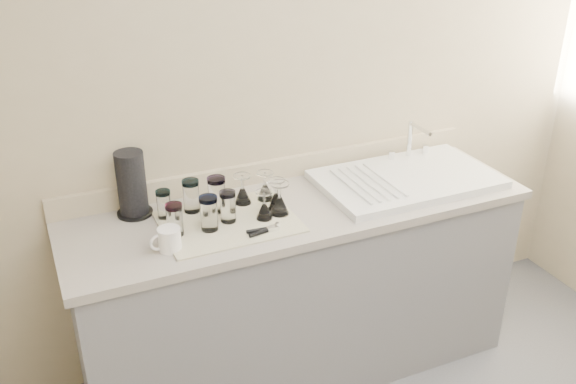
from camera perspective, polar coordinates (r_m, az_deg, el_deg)
name	(u,v)px	position (r m, az deg, el deg)	size (l,w,h in m)	color
room_envelope	(513,174)	(1.62, 19.40, 1.51)	(3.54, 3.50, 2.52)	#56565B
counter_unit	(299,289)	(3.04, 0.98, -8.65)	(2.06, 0.62, 0.90)	slate
sink_unit	(406,178)	(3.05, 10.49, 1.19)	(0.82, 0.50, 0.22)	white
dish_towel	(228,222)	(2.67, -5.32, -2.63)	(0.55, 0.42, 0.01)	silver
tumbler_teal	(164,204)	(2.71, -10.98, -1.05)	(0.06, 0.06, 0.12)	white
tumbler_cyan	(191,196)	(2.73, -8.60, -0.33)	(0.07, 0.07, 0.14)	white
tumbler_purple	(217,194)	(2.72, -6.35, -0.18)	(0.08, 0.08, 0.15)	white
tumbler_magenta	(175,219)	(2.57, -10.04, -2.41)	(0.07, 0.07, 0.13)	white
tumbler_blue	(209,213)	(2.58, -7.05, -1.87)	(0.07, 0.07, 0.15)	white
tumbler_lavender	(228,206)	(2.64, -5.36, -1.28)	(0.07, 0.07, 0.13)	white
goblet_back_left	(243,194)	(2.79, -4.06, -0.14)	(0.07, 0.07, 0.13)	white
goblet_back_right	(265,190)	(2.82, -2.05, 0.17)	(0.07, 0.07, 0.13)	white
goblet_front_left	(264,209)	(2.66, -2.13, -1.55)	(0.07, 0.07, 0.12)	white
goblet_front_right	(280,203)	(2.69, -0.74, -1.01)	(0.08, 0.08, 0.14)	white
goblet_extra	(276,199)	(2.73, -1.04, -0.63)	(0.08, 0.08, 0.14)	white
can_opener	(264,230)	(2.57, -2.18, -3.42)	(0.14, 0.05, 0.02)	silver
white_mug	(169,239)	(2.50, -10.57, -4.16)	(0.13, 0.10, 0.09)	white
paper_towel_roll	(132,185)	(2.74, -13.72, 0.64)	(0.15, 0.15, 0.28)	black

